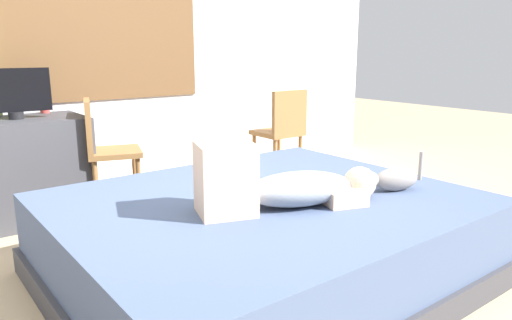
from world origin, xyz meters
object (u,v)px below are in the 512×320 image
Objects in this scene: desk at (21,170)px; cup at (45,108)px; chair_spare at (282,129)px; chair_by_desk at (104,147)px; person_lying at (281,185)px; tv_monitor at (14,93)px; cat at (393,179)px; bed at (264,238)px.

cup reaches higher than desk.
chair_by_desk is at bearing 173.50° from chair_spare.
cup reaches higher than person_lying.
cup is at bearing 103.47° from person_lying.
tv_monitor is at bearing 169.94° from chair_spare.
cup reaches higher than cat.
cup is 0.09× the size of chair_by_desk.
tv_monitor is 0.56× the size of chair_spare.
person_lying is 2.10m from desk.
desk is (-1.44, 2.11, -0.15)m from cat.
cat is (0.67, -0.16, -0.05)m from person_lying.
cat is 1.86m from chair_spare.
chair_by_desk reaches higher than cat.
cat is at bearing -13.72° from person_lying.
chair_spare reaches higher than cat.
tv_monitor is (-0.80, 1.77, 0.70)m from bed.
tv_monitor is (-1.44, 2.11, 0.40)m from cat.
chair_spare is (1.36, 1.57, -0.06)m from person_lying.
cup is at bearing 40.96° from desk.
desk is 2.17m from chair_spare.
bed is 2.31× the size of person_lying.
cup is 0.57m from chair_by_desk.
bed is at bearing 78.18° from person_lying.
bed is 27.97× the size of cup.
person_lying reaches higher than desk.
cup is (-0.56, 1.99, 0.55)m from bed.
cat reaches higher than bed.
cat is 0.38× the size of desk.
tv_monitor reaches higher than desk.
bed is at bearing -133.48° from chair_spare.
tv_monitor is 0.56× the size of chair_by_desk.
tv_monitor is at bearing -138.42° from cup.
desk is 11.76× the size of cup.
chair_by_desk is at bearing -19.90° from desk.
cup is (0.25, 0.22, 0.41)m from desk.
cup is (0.25, 0.22, -0.14)m from tv_monitor.
bed is at bearing 151.57° from cat.
desk is 1.87× the size of tv_monitor.
desk is (-0.77, 1.95, -0.20)m from person_lying.
chair_by_desk reaches higher than desk.
chair_by_desk is at bearing -55.34° from cup.
chair_spare is at bearing -6.50° from chair_by_desk.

